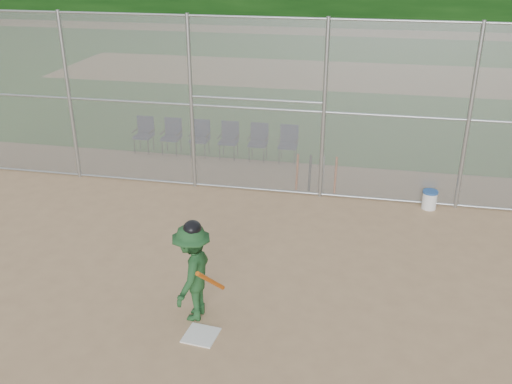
% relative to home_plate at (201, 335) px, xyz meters
% --- Properties ---
extents(ground, '(100.00, 100.00, 0.00)m').
position_rel_home_plate_xyz_m(ground, '(0.25, 0.44, -0.01)').
color(ground, tan).
rests_on(ground, ground).
extents(grass_strip, '(100.00, 100.00, 0.00)m').
position_rel_home_plate_xyz_m(grass_strip, '(0.25, 18.44, -0.01)').
color(grass_strip, '#245E1C').
rests_on(grass_strip, ground).
extents(dirt_patch_far, '(24.00, 24.00, 0.00)m').
position_rel_home_plate_xyz_m(dirt_patch_far, '(0.25, 18.44, -0.00)').
color(dirt_patch_far, tan).
rests_on(dirt_patch_far, ground).
extents(backstop_fence, '(16.09, 0.09, 4.00)m').
position_rel_home_plate_xyz_m(backstop_fence, '(0.25, 5.44, 2.06)').
color(backstop_fence, gray).
rests_on(backstop_fence, ground).
extents(home_plate, '(0.53, 0.53, 0.02)m').
position_rel_home_plate_xyz_m(home_plate, '(0.00, 0.00, 0.00)').
color(home_plate, white).
rests_on(home_plate, ground).
extents(batter_at_plate, '(0.86, 1.26, 1.68)m').
position_rel_home_plate_xyz_m(batter_at_plate, '(-0.23, 0.46, 0.80)').
color(batter_at_plate, '#1E4B24').
rests_on(batter_at_plate, ground).
extents(water_cooler, '(0.33, 0.33, 0.42)m').
position_rel_home_plate_xyz_m(water_cooler, '(3.66, 5.25, 0.20)').
color(water_cooler, white).
rests_on(water_cooler, ground).
extents(spare_bats, '(0.96, 0.34, 0.84)m').
position_rel_home_plate_xyz_m(spare_bats, '(1.11, 5.77, 0.40)').
color(spare_bats, '#D84C14').
rests_on(spare_bats, ground).
extents(chair_0, '(0.54, 0.52, 0.96)m').
position_rel_home_plate_xyz_m(chair_0, '(-3.85, 7.48, 0.47)').
color(chair_0, '#111B3E').
rests_on(chair_0, ground).
extents(chair_1, '(0.54, 0.52, 0.96)m').
position_rel_home_plate_xyz_m(chair_1, '(-3.04, 7.48, 0.47)').
color(chair_1, '#111B3E').
rests_on(chair_1, ground).
extents(chair_2, '(0.54, 0.52, 0.96)m').
position_rel_home_plate_xyz_m(chair_2, '(-2.23, 7.48, 0.47)').
color(chair_2, '#111B3E').
rests_on(chair_2, ground).
extents(chair_3, '(0.54, 0.52, 0.96)m').
position_rel_home_plate_xyz_m(chair_3, '(-1.43, 7.48, 0.47)').
color(chair_3, '#111B3E').
rests_on(chair_3, ground).
extents(chair_4, '(0.54, 0.52, 0.96)m').
position_rel_home_plate_xyz_m(chair_4, '(-0.62, 7.48, 0.47)').
color(chair_4, '#111B3E').
rests_on(chair_4, ground).
extents(chair_5, '(0.54, 0.52, 0.96)m').
position_rel_home_plate_xyz_m(chair_5, '(0.19, 7.48, 0.47)').
color(chair_5, '#111B3E').
rests_on(chair_5, ground).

